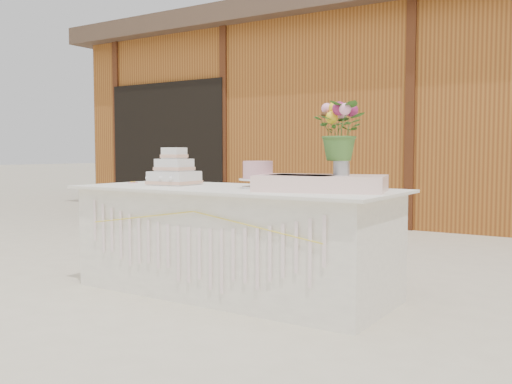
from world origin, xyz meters
TOP-DOWN VIEW (x-y plane):
  - ground at (0.00, 0.00)m, footprint 80.00×80.00m
  - barn at (-0.01, 5.99)m, footprint 12.60×4.60m
  - cake_table at (0.00, -0.00)m, footprint 2.40×1.00m
  - wedding_cake at (-0.57, 0.02)m, footprint 0.35×0.35m
  - pink_cake_stand at (0.20, 0.02)m, footprint 0.27×0.27m
  - satin_runner at (0.70, 0.01)m, footprint 0.92×0.68m
  - flower_vase at (0.82, 0.05)m, footprint 0.11×0.11m
  - bouquet at (0.82, 0.05)m, footprint 0.36×0.32m
  - loose_flowers at (-1.04, 0.14)m, footprint 0.13×0.29m

SIDE VIEW (x-z plane):
  - ground at x=0.00m, z-range 0.00..0.00m
  - cake_table at x=0.00m, z-range 0.00..0.77m
  - loose_flowers at x=-1.04m, z-range 0.77..0.79m
  - satin_runner at x=0.70m, z-range 0.77..0.87m
  - wedding_cake at x=-0.57m, z-range 0.72..1.01m
  - pink_cake_stand at x=0.20m, z-range 0.78..0.97m
  - flower_vase at x=0.82m, z-range 0.87..1.02m
  - bouquet at x=0.82m, z-range 1.02..1.40m
  - barn at x=-0.01m, z-range 0.03..3.33m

